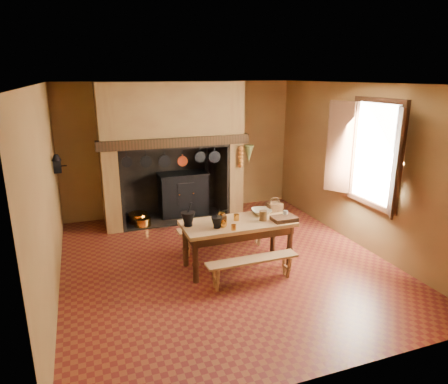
% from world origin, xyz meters
% --- Properties ---
extents(floor, '(5.50, 5.50, 0.00)m').
position_xyz_m(floor, '(0.00, 0.00, 0.00)').
color(floor, brown).
rests_on(floor, ground).
extents(ceiling, '(5.50, 5.50, 0.00)m').
position_xyz_m(ceiling, '(0.00, 0.00, 2.80)').
color(ceiling, silver).
rests_on(ceiling, back_wall).
extents(back_wall, '(5.00, 0.02, 2.80)m').
position_xyz_m(back_wall, '(0.00, 2.75, 1.40)').
color(back_wall, olive).
rests_on(back_wall, floor).
extents(wall_left, '(0.02, 5.50, 2.80)m').
position_xyz_m(wall_left, '(-2.50, 0.00, 1.40)').
color(wall_left, olive).
rests_on(wall_left, floor).
extents(wall_right, '(0.02, 5.50, 2.80)m').
position_xyz_m(wall_right, '(2.50, 0.00, 1.40)').
color(wall_right, olive).
rests_on(wall_right, floor).
extents(wall_front, '(5.00, 0.02, 2.80)m').
position_xyz_m(wall_front, '(0.00, -2.75, 1.40)').
color(wall_front, olive).
rests_on(wall_front, floor).
extents(chimney_breast, '(2.95, 0.96, 2.80)m').
position_xyz_m(chimney_breast, '(-0.30, 2.31, 1.81)').
color(chimney_breast, olive).
rests_on(chimney_breast, floor).
extents(iron_range, '(1.12, 0.55, 1.60)m').
position_xyz_m(iron_range, '(-0.04, 2.45, 0.48)').
color(iron_range, black).
rests_on(iron_range, floor).
extents(hearth_pans, '(0.51, 0.62, 0.20)m').
position_xyz_m(hearth_pans, '(-1.05, 2.22, 0.09)').
color(hearth_pans, gold).
rests_on(hearth_pans, floor).
extents(hanging_pans, '(1.92, 0.29, 0.27)m').
position_xyz_m(hanging_pans, '(-0.34, 1.81, 1.36)').
color(hanging_pans, black).
rests_on(hanging_pans, chimney_breast).
extents(onion_string, '(0.12, 0.10, 0.46)m').
position_xyz_m(onion_string, '(1.00, 1.79, 1.33)').
color(onion_string, '#B55D21').
rests_on(onion_string, chimney_breast).
extents(herb_bunch, '(0.20, 0.20, 0.35)m').
position_xyz_m(herb_bunch, '(1.18, 1.79, 1.38)').
color(herb_bunch, brown).
rests_on(herb_bunch, chimney_breast).
extents(window, '(0.39, 1.75, 1.76)m').
position_xyz_m(window, '(2.35, -0.40, 1.70)').
color(window, white).
rests_on(window, wall_right).
extents(wall_coffee_mill, '(0.23, 0.16, 0.31)m').
position_xyz_m(wall_coffee_mill, '(-2.42, 1.55, 1.52)').
color(wall_coffee_mill, black).
rests_on(wall_coffee_mill, wall_left).
extents(work_table, '(1.73, 0.77, 0.75)m').
position_xyz_m(work_table, '(0.15, -0.20, 0.63)').
color(work_table, '#AB7F4E').
rests_on(work_table, floor).
extents(bench_front, '(1.37, 0.24, 0.39)m').
position_xyz_m(bench_front, '(0.15, -0.78, 0.29)').
color(bench_front, '#AB7F4E').
rests_on(bench_front, floor).
extents(bench_back, '(1.59, 0.28, 0.45)m').
position_xyz_m(bench_back, '(0.15, 0.45, 0.34)').
color(bench_back, '#AB7F4E').
rests_on(bench_back, floor).
extents(mortar_large, '(0.22, 0.22, 0.37)m').
position_xyz_m(mortar_large, '(-0.62, -0.11, 0.87)').
color(mortar_large, black).
rests_on(mortar_large, work_table).
extents(mortar_small, '(0.17, 0.17, 0.29)m').
position_xyz_m(mortar_small, '(-0.24, -0.33, 0.84)').
color(mortar_small, black).
rests_on(mortar_small, work_table).
extents(coffee_grinder, '(0.19, 0.15, 0.21)m').
position_xyz_m(coffee_grinder, '(-0.11, -0.17, 0.83)').
color(coffee_grinder, black).
rests_on(coffee_grinder, work_table).
extents(brass_mug_a, '(0.08, 0.08, 0.08)m').
position_xyz_m(brass_mug_a, '(-0.04, -0.50, 0.79)').
color(brass_mug_a, gold).
rests_on(brass_mug_a, work_table).
extents(brass_mug_b, '(0.11, 0.11, 0.10)m').
position_xyz_m(brass_mug_b, '(0.15, -0.13, 0.80)').
color(brass_mug_b, gold).
rests_on(brass_mug_b, work_table).
extents(mixing_bowl, '(0.39, 0.39, 0.08)m').
position_xyz_m(mixing_bowl, '(0.64, 0.00, 0.79)').
color(mixing_bowl, beige).
rests_on(mixing_bowl, work_table).
extents(stoneware_crock, '(0.15, 0.15, 0.16)m').
position_xyz_m(stoneware_crock, '(0.54, -0.27, 0.83)').
color(stoneware_crock, brown).
rests_on(stoneware_crock, work_table).
extents(glass_jar, '(0.09, 0.09, 0.13)m').
position_xyz_m(glass_jar, '(0.91, -0.30, 0.81)').
color(glass_jar, beige).
rests_on(glass_jar, work_table).
extents(wicker_basket, '(0.26, 0.19, 0.24)m').
position_xyz_m(wicker_basket, '(0.91, 0.07, 0.82)').
color(wicker_basket, '#432A14').
rests_on(wicker_basket, work_table).
extents(wooden_tray, '(0.37, 0.27, 0.06)m').
position_xyz_m(wooden_tray, '(0.84, -0.40, 0.78)').
color(wooden_tray, black).
rests_on(wooden_tray, work_table).
extents(brass_cup, '(0.13, 0.13, 0.10)m').
position_xyz_m(brass_cup, '(-0.14, -0.34, 0.80)').
color(brass_cup, gold).
rests_on(brass_cup, work_table).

